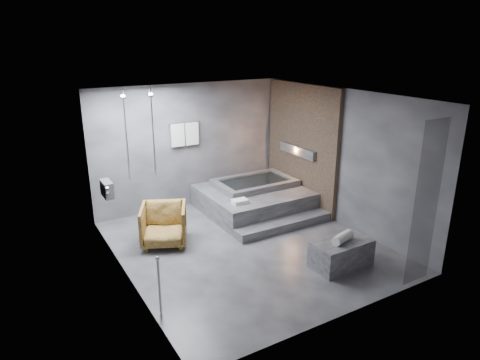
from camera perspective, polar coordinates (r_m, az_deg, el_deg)
room at (r=7.92m, az=2.56°, el=3.83°), size 5.00×5.04×2.82m
tub_deck at (r=9.68m, az=1.82°, el=-2.62°), size 2.20×2.00×0.50m
tub_step at (r=8.84m, az=5.90°, el=-5.94°), size 2.20×0.36×0.18m
concrete_bench at (r=7.60m, az=13.34°, el=-9.49°), size 1.04×0.58×0.46m
driftwood_chair at (r=8.21m, az=-10.13°, el=-5.90°), size 1.10×1.12×0.77m
rolled_towel at (r=7.43m, az=13.54°, el=-7.47°), size 0.47×0.27×0.16m
deck_towel at (r=8.77m, az=-0.02°, el=-2.87°), size 0.32×0.25×0.08m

